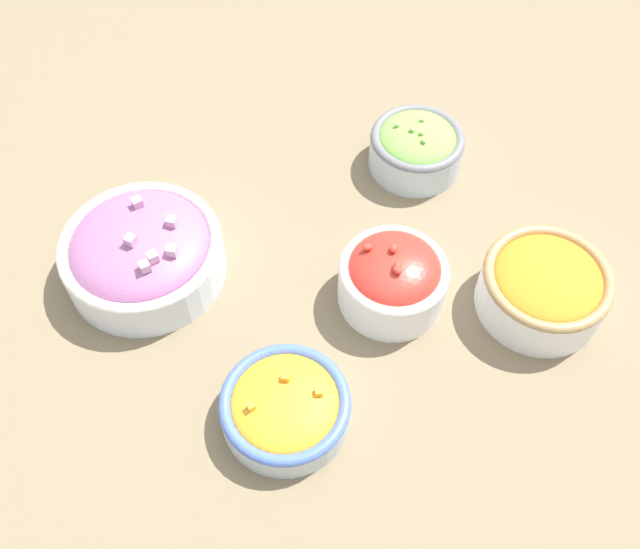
{
  "coord_description": "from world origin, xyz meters",
  "views": [
    {
      "loc": [
        0.21,
        0.38,
        0.65
      ],
      "look_at": [
        0.0,
        0.0,
        0.03
      ],
      "focal_mm": 40.0,
      "sensor_mm": 36.0,
      "label": 1
    }
  ],
  "objects_px": {
    "bowl_carrots": "(544,286)",
    "bowl_cherry_tomatoes": "(393,277)",
    "bowl_lettuce": "(416,146)",
    "bowl_red_onion": "(142,252)",
    "bowl_squash": "(285,406)"
  },
  "relations": [
    {
      "from": "bowl_carrots",
      "to": "bowl_red_onion",
      "type": "bearing_deg",
      "value": -34.22
    },
    {
      "from": "bowl_squash",
      "to": "bowl_cherry_tomatoes",
      "type": "xyz_separation_m",
      "value": [
        -0.16,
        -0.07,
        0.01
      ]
    },
    {
      "from": "bowl_squash",
      "to": "bowl_red_onion",
      "type": "relative_size",
      "value": 0.72
    },
    {
      "from": "bowl_carrots",
      "to": "bowl_cherry_tomatoes",
      "type": "relative_size",
      "value": 1.16
    },
    {
      "from": "bowl_lettuce",
      "to": "bowl_carrots",
      "type": "bearing_deg",
      "value": 91.24
    },
    {
      "from": "bowl_red_onion",
      "to": "bowl_cherry_tomatoes",
      "type": "bearing_deg",
      "value": 144.26
    },
    {
      "from": "bowl_squash",
      "to": "bowl_lettuce",
      "type": "height_order",
      "value": "bowl_lettuce"
    },
    {
      "from": "bowl_squash",
      "to": "bowl_cherry_tomatoes",
      "type": "height_order",
      "value": "bowl_cherry_tomatoes"
    },
    {
      "from": "bowl_red_onion",
      "to": "bowl_cherry_tomatoes",
      "type": "height_order",
      "value": "same"
    },
    {
      "from": "bowl_carrots",
      "to": "bowl_lettuce",
      "type": "xyz_separation_m",
      "value": [
        0.01,
        -0.24,
        -0.0
      ]
    },
    {
      "from": "bowl_squash",
      "to": "bowl_cherry_tomatoes",
      "type": "distance_m",
      "value": 0.18
    },
    {
      "from": "bowl_carrots",
      "to": "bowl_cherry_tomatoes",
      "type": "height_order",
      "value": "bowl_cherry_tomatoes"
    },
    {
      "from": "bowl_carrots",
      "to": "bowl_squash",
      "type": "height_order",
      "value": "bowl_carrots"
    },
    {
      "from": "bowl_lettuce",
      "to": "bowl_red_onion",
      "type": "bearing_deg",
      "value": -0.57
    },
    {
      "from": "bowl_carrots",
      "to": "bowl_red_onion",
      "type": "xyz_separation_m",
      "value": [
        0.36,
        -0.24,
        0.0
      ]
    }
  ]
}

